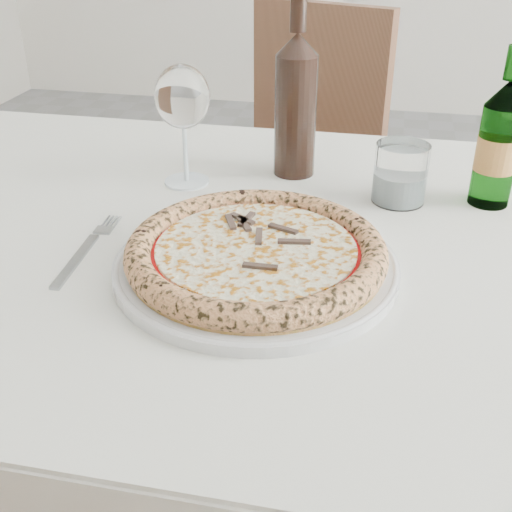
% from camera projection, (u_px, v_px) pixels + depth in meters
% --- Properties ---
extents(dining_table, '(1.50, 0.88, 0.76)m').
position_uv_depth(dining_table, '(270.00, 287.00, 0.91)').
color(dining_table, brown).
rests_on(dining_table, floor).
extents(chair_far, '(0.48, 0.49, 0.93)m').
position_uv_depth(chair_far, '(300.00, 169.00, 1.67)').
color(chair_far, brown).
rests_on(chair_far, floor).
extents(plate, '(0.34, 0.34, 0.02)m').
position_uv_depth(plate, '(256.00, 264.00, 0.78)').
color(plate, silver).
rests_on(plate, dining_table).
extents(pizza, '(0.32, 0.32, 0.03)m').
position_uv_depth(pizza, '(256.00, 251.00, 0.77)').
color(pizza, '#C28547').
rests_on(pizza, plate).
extents(fork, '(0.02, 0.19, 0.00)m').
position_uv_depth(fork, '(85.00, 250.00, 0.82)').
color(fork, '#93989E').
rests_on(fork, dining_table).
extents(wine_glass, '(0.08, 0.08, 0.19)m').
position_uv_depth(wine_glass, '(182.00, 100.00, 0.96)').
color(wine_glass, white).
rests_on(wine_glass, dining_table).
extents(tumbler, '(0.08, 0.08, 0.09)m').
position_uv_depth(tumbler, '(400.00, 177.00, 0.94)').
color(tumbler, white).
rests_on(tumbler, dining_table).
extents(beer_bottle, '(0.06, 0.06, 0.23)m').
position_uv_depth(beer_bottle, '(498.00, 144.00, 0.91)').
color(beer_bottle, '#408A3D').
rests_on(beer_bottle, dining_table).
extents(wine_bottle, '(0.07, 0.07, 0.27)m').
position_uv_depth(wine_bottle, '(296.00, 104.00, 1.00)').
color(wine_bottle, black).
rests_on(wine_bottle, dining_table).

